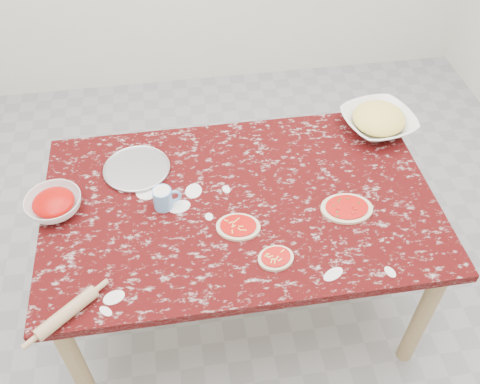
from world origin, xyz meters
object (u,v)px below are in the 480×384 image
(sauce_bowl, at_px, (54,205))
(rolling_pin, at_px, (67,313))
(worktable, at_px, (240,214))
(flour_mug, at_px, (164,198))
(cheese_bowl, at_px, (378,122))
(pizza_tray, at_px, (137,169))

(sauce_bowl, bearing_deg, rolling_pin, -80.69)
(worktable, height_order, flour_mug, flour_mug)
(sauce_bowl, xyz_separation_m, cheese_bowl, (1.44, 0.29, 0.00))
(worktable, relative_size, cheese_bowl, 4.98)
(cheese_bowl, height_order, flour_mug, flour_mug)
(pizza_tray, relative_size, sauce_bowl, 1.27)
(sauce_bowl, relative_size, cheese_bowl, 0.69)
(pizza_tray, distance_m, flour_mug, 0.25)
(worktable, xyz_separation_m, rolling_pin, (-0.66, -0.44, 0.11))
(flour_mug, height_order, rolling_pin, flour_mug)
(pizza_tray, relative_size, cheese_bowl, 0.88)
(flour_mug, xyz_separation_m, rolling_pin, (-0.35, -0.46, -0.02))
(worktable, distance_m, flour_mug, 0.33)
(sauce_bowl, relative_size, rolling_pin, 0.95)
(worktable, bearing_deg, cheese_bowl, 26.66)
(flour_mug, bearing_deg, pizza_tray, 115.29)
(worktable, bearing_deg, sauce_bowl, 175.43)
(pizza_tray, height_order, rolling_pin, rolling_pin)
(cheese_bowl, xyz_separation_m, rolling_pin, (-1.36, -0.79, -0.02))
(pizza_tray, bearing_deg, flour_mug, -64.71)
(cheese_bowl, height_order, rolling_pin, cheese_bowl)
(flour_mug, bearing_deg, rolling_pin, -127.52)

